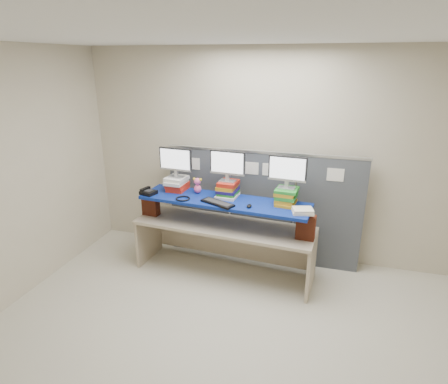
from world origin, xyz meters
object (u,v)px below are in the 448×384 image
(desk, at_px, (224,234))
(blue_board, at_px, (224,201))
(monitor_center, at_px, (228,164))
(desk_phone, at_px, (148,192))
(monitor_left, at_px, (176,161))
(keyboard, at_px, (218,203))
(monitor_right, at_px, (287,170))

(desk, distance_m, blue_board, 0.45)
(monitor_center, bearing_deg, desk, -90.53)
(monitor_center, distance_m, desk_phone, 1.08)
(blue_board, distance_m, desk_phone, 0.99)
(monitor_left, height_order, keyboard, monitor_left)
(monitor_center, xyz_separation_m, desk_phone, (-0.99, -0.19, -0.39))
(desk, height_order, keyboard, keyboard)
(monitor_left, height_order, monitor_center, monitor_center)
(monitor_center, bearing_deg, keyboard, -94.49)
(desk, xyz_separation_m, blue_board, (0.00, 0.00, 0.45))
(desk, relative_size, keyboard, 5.12)
(monitor_center, relative_size, keyboard, 0.99)
(blue_board, relative_size, monitor_center, 4.72)
(blue_board, relative_size, monitor_right, 4.72)
(blue_board, height_order, monitor_right, monitor_right)
(monitor_right, height_order, keyboard, monitor_right)
(monitor_center, bearing_deg, monitor_right, 0.00)
(monitor_right, relative_size, keyboard, 0.99)
(blue_board, bearing_deg, monitor_left, 170.45)
(monitor_center, distance_m, keyboard, 0.49)
(monitor_right, xyz_separation_m, desk_phone, (-1.72, -0.14, -0.39))
(blue_board, distance_m, keyboard, 0.16)
(blue_board, xyz_separation_m, keyboard, (-0.03, -0.16, 0.03))
(desk_phone, bearing_deg, keyboard, 8.92)
(monitor_center, xyz_separation_m, keyboard, (-0.04, -0.27, -0.40))
(blue_board, height_order, keyboard, keyboard)
(monitor_left, bearing_deg, keyboard, -22.12)
(desk_phone, bearing_deg, monitor_center, 24.87)
(monitor_center, relative_size, desk_phone, 2.10)
(blue_board, xyz_separation_m, desk_phone, (-0.98, -0.07, 0.05))
(monitor_center, xyz_separation_m, monitor_right, (0.73, -0.05, 0.00))
(monitor_left, distance_m, keyboard, 0.83)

